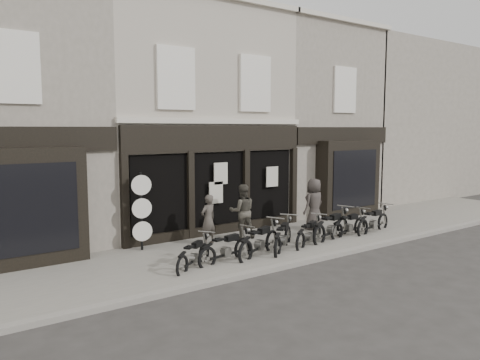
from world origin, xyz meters
TOP-DOWN VIEW (x-y plane):
  - ground_plane at (0.00, 0.00)m, footprint 90.00×90.00m
  - pavement at (0.00, 0.90)m, footprint 30.00×4.20m
  - kerb at (0.00, -1.25)m, footprint 30.00×0.25m
  - central_building at (0.00, 5.95)m, footprint 7.30×6.22m
  - neighbour_right at (6.35, 5.90)m, footprint 5.60×6.73m
  - filler_right at (14.50, 6.00)m, footprint 11.00×6.00m
  - motorcycle_0 at (-2.70, 0.01)m, footprint 1.68×1.25m
  - motorcycle_1 at (-1.69, -0.03)m, footprint 2.04×0.72m
  - motorcycle_2 at (-0.54, -0.08)m, footprint 2.12×1.13m
  - motorcycle_3 at (0.42, -0.01)m, footprint 1.87×1.54m
  - motorcycle_4 at (1.51, -0.03)m, footprint 1.90×1.10m
  - motorcycle_5 at (2.62, 0.05)m, footprint 2.28×0.95m
  - motorcycle_6 at (3.54, 0.10)m, footprint 2.05×0.61m
  - motorcycle_7 at (4.64, -0.06)m, footprint 2.16×0.73m
  - man_left at (-1.11, 1.85)m, footprint 0.65×0.50m
  - man_centre at (0.27, 1.90)m, footprint 1.09×0.99m
  - man_right at (3.20, 1.48)m, footprint 0.98×0.70m
  - advert_sign_post at (-3.13, 2.38)m, footprint 0.61×0.39m

SIDE VIEW (x-z plane):
  - ground_plane at x=0.00m, z-range 0.00..0.00m
  - pavement at x=0.00m, z-range 0.00..0.12m
  - kerb at x=0.00m, z-range 0.00..0.13m
  - motorcycle_0 at x=-2.70m, z-range -0.09..0.82m
  - motorcycle_4 at x=1.51m, z-range -0.10..0.88m
  - motorcycle_6 at x=3.54m, z-range -0.10..0.88m
  - motorcycle_1 at x=-1.69m, z-range -0.10..0.89m
  - motorcycle_7 at x=4.64m, z-range -0.11..0.94m
  - motorcycle_3 at x=0.42m, z-range -0.11..0.94m
  - motorcycle_2 at x=-0.54m, z-range -0.11..0.96m
  - motorcycle_5 at x=2.62m, z-range -0.11..1.00m
  - man_left at x=-1.11m, z-range 0.12..1.71m
  - man_centre at x=0.27m, z-range 0.12..1.94m
  - man_right at x=3.20m, z-range 0.12..1.99m
  - advert_sign_post at x=-3.13m, z-range -0.03..2.46m
  - neighbour_right at x=6.35m, z-range -0.13..8.21m
  - central_building at x=0.00m, z-range -0.09..8.25m
  - filler_right at x=14.50m, z-range 0.00..8.20m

